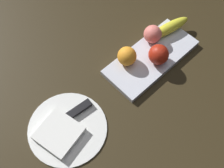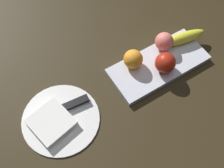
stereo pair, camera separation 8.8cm
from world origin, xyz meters
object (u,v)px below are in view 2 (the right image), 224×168
Objects in this scene: folded_napkin at (51,122)px; knife at (70,105)px; fruit_tray at (158,65)px; apple at (165,63)px; orange_near_apple at (133,59)px; peach at (164,41)px; banana at (183,38)px; dinner_plate at (61,119)px.

knife is (-0.08, -0.02, -0.00)m from folded_napkin.
apple is (-0.00, 0.03, 0.04)m from fruit_tray.
orange_near_apple is 1.02× the size of peach.
banana is at bearing 177.04° from orange_near_apple.
orange_near_apple is at bearing -28.24° from fruit_tray.
apple is 1.07× the size of orange_near_apple.
apple is 0.59× the size of folded_napkin.
folded_napkin reaches higher than fruit_tray.
peach is 0.43m from dinner_plate.
knife is (0.33, -0.05, -0.04)m from apple.
peach is at bearing -174.05° from folded_napkin.
knife is (0.25, 0.02, -0.04)m from orange_near_apple.
folded_napkin is 0.08m from knife.
knife is at bearing -156.03° from dinner_plate.
knife is (0.38, 0.03, -0.04)m from peach.
peach is at bearing -1.67° from banana.
dinner_plate is (0.42, 0.05, -0.05)m from peach.
folded_napkin is (0.45, 0.05, -0.03)m from peach.
fruit_tray is at bearing -180.00° from dinner_plate.
orange_near_apple is (0.08, -0.07, -0.00)m from apple.
orange_near_apple is at bearing -172.58° from folded_napkin.
knife reaches higher than dinner_plate.
fruit_tray is at bearing 24.89° from banana.
orange_near_apple is (0.08, -0.04, 0.04)m from fruit_tray.
folded_napkin is (0.53, 0.03, -0.02)m from banana.
peach reaches higher than folded_napkin.
orange_near_apple is at bearing -169.45° from knife.
banana is 0.92× the size of knife.
knife is at bearing 5.01° from orange_near_apple.
dinner_plate is 0.03m from folded_napkin.
banana reaches higher than dinner_plate.
knife is (0.45, 0.01, -0.02)m from banana.
knife is at bearing 12.00° from banana.
peach is at bearing -170.39° from knife.
orange_near_apple is 0.30m from dinner_plate.
orange_near_apple is 0.33m from folded_napkin.
orange_near_apple reaches higher than knife.
peach is (0.07, -0.02, 0.01)m from banana.
fruit_tray is 1.86× the size of knife.
banana is (-0.12, -0.06, -0.01)m from apple.
peach is 0.38m from knife.
apple is 1.09× the size of peach.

